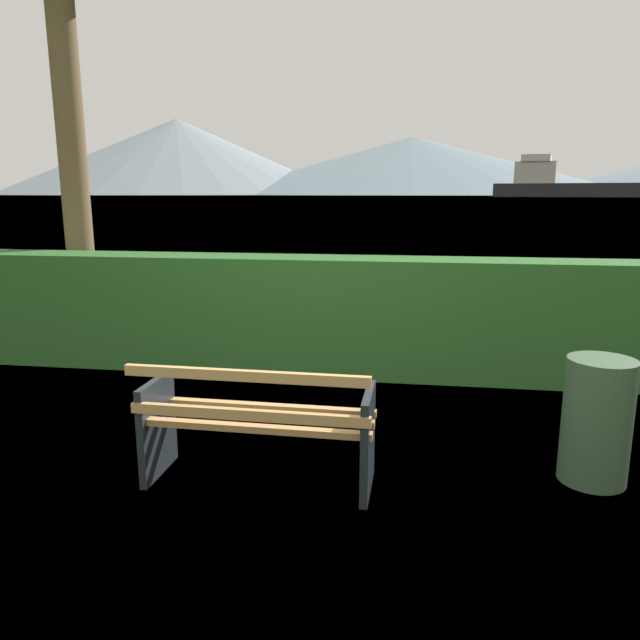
{
  "coord_description": "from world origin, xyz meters",
  "views": [
    {
      "loc": [
        0.96,
        -3.62,
        1.91
      ],
      "look_at": [
        0.0,
        2.65,
        0.55
      ],
      "focal_mm": 33.39,
      "sensor_mm": 36.0,
      "label": 1
    }
  ],
  "objects": [
    {
      "name": "trash_bin",
      "position": [
        2.22,
        0.34,
        0.42
      ],
      "size": [
        0.44,
        0.44,
        0.85
      ],
      "primitive_type": "cylinder",
      "color": "#385138",
      "rests_on": "ground_plane"
    },
    {
      "name": "ground_plane",
      "position": [
        0.0,
        0.0,
        0.0
      ],
      "size": [
        1400.0,
        1400.0,
        0.0
      ],
      "primitive_type": "plane",
      "color": "#567A38"
    },
    {
      "name": "cargo_ship_large",
      "position": [
        73.93,
        262.76,
        4.9
      ],
      "size": [
        91.45,
        35.7,
        17.52
      ],
      "color": "#232328",
      "rests_on": "water_surface"
    },
    {
      "name": "hedge_row",
      "position": [
        0.0,
        2.55,
        0.62
      ],
      "size": [
        12.2,
        0.62,
        1.25
      ],
      "primitive_type": "cube",
      "color": "#285B23",
      "rests_on": "ground_plane"
    },
    {
      "name": "park_bench",
      "position": [
        -0.0,
        -0.06,
        0.42
      ],
      "size": [
        1.54,
        0.6,
        0.87
      ],
      "color": "tan",
      "rests_on": "ground_plane"
    },
    {
      "name": "water_surface",
      "position": [
        0.0,
        307.37,
        0.0
      ],
      "size": [
        620.0,
        620.0,
        0.0
      ],
      "primitive_type": "plane",
      "color": "#6B8EA3",
      "rests_on": "ground_plane"
    },
    {
      "name": "distant_hills",
      "position": [
        21.69,
        555.86,
        28.21
      ],
      "size": [
        832.19,
        385.88,
        67.3
      ],
      "color": "gray",
      "rests_on": "ground_plane"
    }
  ]
}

